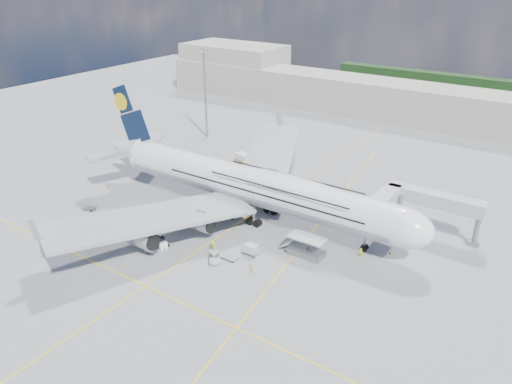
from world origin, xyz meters
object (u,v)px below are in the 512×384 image
Objects in this scene: crew_tug at (213,246)px; catering_truck_inner at (246,162)px; light_mast at (205,93)px; airliner at (252,185)px; dolly_back at (89,208)px; cone_wing_left_outer at (259,173)px; jet_bridge at (414,202)px; crew_nose at (361,253)px; crew_wing at (154,233)px; cone_wing_left_inner at (279,191)px; dolly_row_c at (150,248)px; cone_nose at (390,253)px; service_van at (214,257)px; cone_tail at (108,187)px; crew_van at (313,242)px; cone_wing_right_inner at (155,234)px; dolly_nose_near at (250,249)px; dolly_nose_far at (229,258)px; dolly_row_b at (176,223)px; baggage_tug at (161,243)px; cone_wing_right_outer at (109,235)px; catering_truck_outer at (272,137)px; cargo_loader at (306,249)px.

catering_truck_inner is at bearing 134.40° from crew_tug.
airliner is at bearing -41.00° from light_mast.
cone_wing_left_outer is (18.94, 36.48, -0.07)m from dolly_back.
jet_bridge reaches higher than crew_nose.
cone_wing_left_inner is (9.18, 30.74, -0.56)m from crew_wing.
jet_bridge reaches higher than dolly_row_c.
cone_nose is at bearing -6.93° from catering_truck_inner.
crew_nose reaches higher than cone_wing_left_outer.
crew_tug is at bearing 93.80° from service_van.
cone_tail is (-5.22, 9.60, -0.05)m from dolly_back.
crew_van is 3.45× the size of cone_wing_right_inner.
crew_wing is 3.15× the size of cone_wing_left_inner.
catering_truck_inner is at bearing 125.56° from dolly_nose_near.
crew_tug is at bearing -50.02° from light_mast.
cone_wing_left_inner is at bearing 23.71° from dolly_back.
crew_tug reaches higher than dolly_nose_far.
crew_tug is at bearing -136.39° from jet_bridge.
dolly_row_b is 1.99× the size of crew_wing.
baggage_tug is at bearing -140.04° from jet_bridge.
crew_tug reaches higher than dolly_back.
crew_wing is 8.73m from cone_wing_right_outer.
airliner is 23.50× the size of baggage_tug.
jet_bridge is at bearing 20.31° from airliner.
catering_truck_inner reaches higher than dolly_row_b.
catering_truck_inner is 3.68× the size of crew_nose.
cargo_loader is at bearing -20.96° from catering_truck_outer.
dolly_row_c is 0.86× the size of dolly_nose_near.
service_van is (4.16, -17.62, -6.26)m from airliner.
dolly_row_b is 1.83× the size of crew_van.
dolly_row_c reaches higher than cone_wing_left_outer.
jet_bridge is 47.00m from catering_truck_inner.
dolly_nose_near is 41.22m from catering_truck_inner.
airliner is at bearing 122.88° from dolly_nose_near.
light_mast is 54.46m from dolly_back.
jet_bridge is 6.01× the size of dolly_back.
light_mast is at bearing 96.65° from cone_tail.
cone_wing_right_outer is (-24.10, -6.34, -0.08)m from dolly_nose_far.
cone_nose is at bearing 25.14° from cone_wing_right_inner.
airliner reaches higher than cone_wing_right_outer.
catering_truck_outer reaches higher than cone_tail.
catering_truck_outer reaches higher than cone_nose.
cone_wing_right_inner is (-0.12, -5.58, -0.08)m from dolly_row_b.
crew_tug is 31.96m from cone_nose.
dolly_nose_far is 1.61× the size of crew_van.
dolly_row_b is 1.60× the size of crew_tug.
baggage_tug is 4.66m from cone_wing_right_inner.
dolly_back is 1.01× the size of dolly_nose_near.
crew_wing is (-10.51, -17.67, -6.05)m from airliner.
cone_nose is at bearing 34.82° from cargo_loader.
cone_nose is (35.85, 21.11, -0.57)m from baggage_tug.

